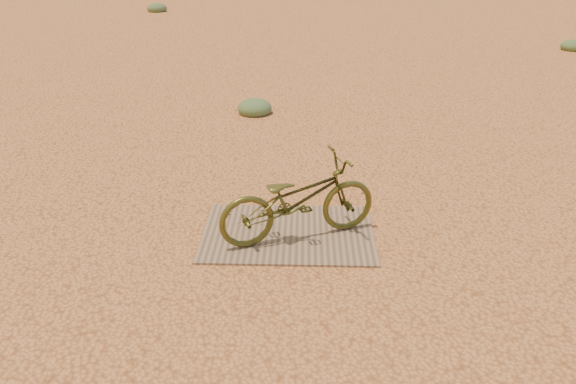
{
  "coord_description": "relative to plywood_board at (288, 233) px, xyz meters",
  "views": [
    {
      "loc": [
        -0.43,
        -4.05,
        2.63
      ],
      "look_at": [
        -0.57,
        0.56,
        0.44
      ],
      "focal_mm": 35.0,
      "sensor_mm": 36.0,
      "label": 1
    }
  ],
  "objects": [
    {
      "name": "kale_a",
      "position": [
        -0.63,
        3.78,
        -0.01
      ],
      "size": [
        0.53,
        0.53,
        0.29
      ],
      "primitive_type": "ellipsoid",
      "color": "#536E47",
      "rests_on": "ground"
    },
    {
      "name": "plywood_board",
      "position": [
        0.0,
        0.0,
        0.0
      ],
      "size": [
        1.61,
        1.12,
        0.02
      ],
      "primitive_type": "cube",
      "color": "#866C5C",
      "rests_on": "ground"
    },
    {
      "name": "ground",
      "position": [
        0.57,
        -0.56,
        -0.01
      ],
      "size": [
        120.0,
        120.0,
        0.0
      ],
      "primitive_type": "plane",
      "color": "#E18F56",
      "rests_on": "ground"
    },
    {
      "name": "kale_c",
      "position": [
        -4.94,
        15.21,
        -0.01
      ],
      "size": [
        0.67,
        0.67,
        0.37
      ],
      "primitive_type": "ellipsoid",
      "color": "#536E47",
      "rests_on": "ground"
    },
    {
      "name": "kale_b",
      "position": [
        6.43,
        8.94,
        -0.01
      ],
      "size": [
        0.56,
        0.56,
        0.31
      ],
      "primitive_type": "ellipsoid",
      "color": "#536E47",
      "rests_on": "ground"
    },
    {
      "name": "bicycle",
      "position": [
        0.09,
        -0.08,
        0.4
      ],
      "size": [
        1.56,
        1.01,
        0.78
      ],
      "primitive_type": "imported",
      "rotation": [
        0.0,
        0.0,
        1.94
      ],
      "color": "#47491C",
      "rests_on": "plywood_board"
    }
  ]
}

